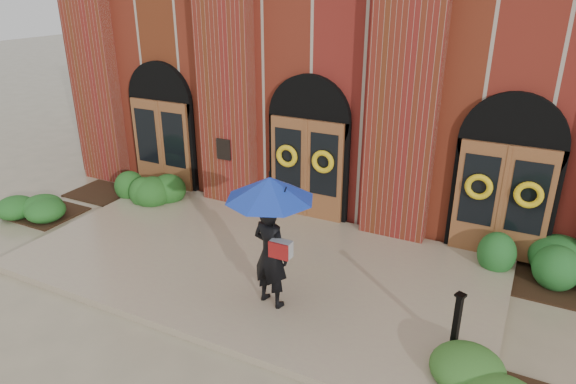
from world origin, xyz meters
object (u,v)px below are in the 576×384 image
Objects in this scene: man_with_umbrella at (270,217)px; metal_post at (457,321)px; hedge_wall_left at (122,185)px; hedge_wall_right at (549,266)px.

metal_post is (3.26, 0.15, -1.18)m from man_with_umbrella.
man_with_umbrella is 6.98m from hedge_wall_left.
metal_post reaches higher than hedge_wall_left.
metal_post is at bearing -164.94° from man_with_umbrella.
metal_post is 9.85m from hedge_wall_left.
hedge_wall_right is (4.55, 3.24, -1.47)m from man_with_umbrella.
hedge_wall_left is 10.80m from hedge_wall_right.
metal_post is at bearing -15.25° from hedge_wall_left.
hedge_wall_left is (-6.24, 2.74, -1.51)m from man_with_umbrella.
hedge_wall_left is 0.92× the size of hedge_wall_right.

